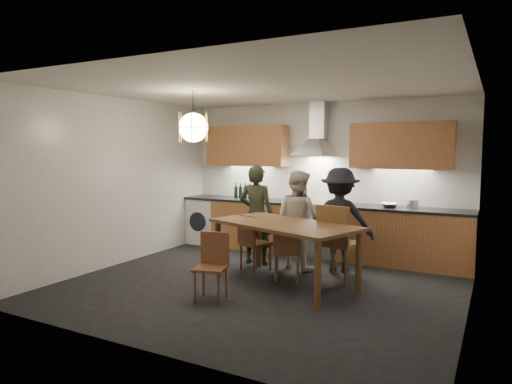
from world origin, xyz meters
The scene contains 17 objects.
ground centered at (0.00, 0.00, 0.00)m, with size 5.00×5.00×0.00m, color black.
room_shell centered at (0.00, 0.00, 1.71)m, with size 5.02×4.52×2.61m.
counter_run centered at (0.02, 1.95, 0.45)m, with size 5.00×0.62×0.90m.
range_stove centered at (0.00, 1.94, 0.44)m, with size 0.90×0.60×0.92m.
wall_fixtures centered at (0.00, 2.07, 1.87)m, with size 4.30×0.54×1.10m.
pendant_lamp centered at (-1.00, -0.10, 2.10)m, with size 0.43×0.43×0.70m.
dining_table centered at (0.25, 0.18, 0.74)m, with size 2.18×1.56×0.83m.
chair_back_left centered at (-0.44, 0.54, 0.48)m, with size 0.50×0.50×0.85m.
chair_back_mid centered at (0.23, 0.32, 0.46)m, with size 0.48×0.48×0.81m.
chair_back_right centered at (0.83, 0.62, 0.61)m, with size 0.55×0.55×1.06m.
chair_front centered at (-0.28, -0.74, 0.46)m, with size 0.44×0.44×0.80m.
person_left centered at (-0.59, 0.98, 0.78)m, with size 0.57×0.37×1.56m, color black.
person_mid centered at (0.07, 1.07, 0.74)m, with size 0.72×0.56×1.49m, color beige.
person_right centered at (0.69, 1.18, 0.77)m, with size 0.99×0.57×1.53m, color black.
mixing_bowl centered at (1.26, 1.92, 0.94)m, with size 0.29×0.29×0.07m, color silver.
stock_pot centered at (1.59, 1.98, 0.96)m, with size 0.18×0.18×0.12m, color silver.
wine_bottles centered at (-1.31, 1.97, 1.04)m, with size 0.56×0.07×0.28m.
Camera 1 is at (2.74, -5.26, 1.81)m, focal length 32.00 mm.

